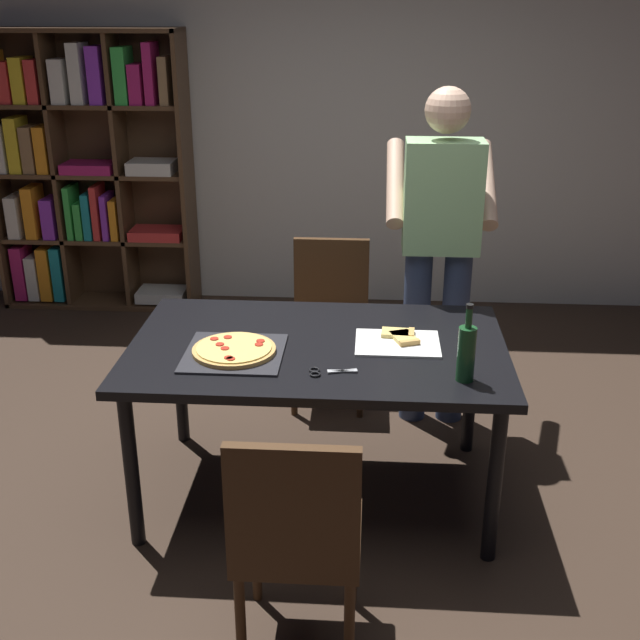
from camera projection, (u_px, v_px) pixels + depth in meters
name	position (u px, v px, depth m)	size (l,w,h in m)	color
ground_plane	(318.00, 491.00, 3.69)	(12.00, 12.00, 0.00)	#38281E
back_wall	(344.00, 110.00, 5.56)	(6.40, 0.10, 2.80)	silver
dining_table	(318.00, 359.00, 3.43)	(1.62, 1.01, 0.75)	black
chair_near_camera	(296.00, 533.00, 2.58)	(0.42, 0.42, 0.90)	#472D19
chair_far_side	(330.00, 311.00, 4.41)	(0.42, 0.42, 0.90)	#472D19
bookshelf	(85.00, 171.00, 5.62)	(1.40, 0.35, 1.95)	#513823
person_serving_pizza	(440.00, 240.00, 3.99)	(0.55, 0.54, 1.75)	#38476B
pepperoni_pizza_on_tray	(234.00, 351.00, 3.30)	(0.41, 0.41, 0.04)	#2D2D33
pizza_slices_on_towel	(399.00, 341.00, 3.41)	(0.36, 0.28, 0.03)	white
wine_bottle	(466.00, 352.00, 3.04)	(0.07, 0.07, 0.32)	#194723
kitchen_scissors	(325.00, 372.00, 3.14)	(0.20, 0.09, 0.01)	silver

